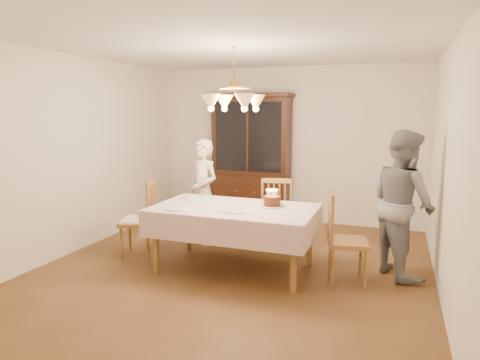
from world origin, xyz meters
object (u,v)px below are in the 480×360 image
at_px(china_hutch, 251,161).
at_px(birthday_cake, 272,202).
at_px(dining_table, 234,213).
at_px(elderly_woman, 203,192).
at_px(chair_far_side, 278,216).

distance_m(china_hutch, birthday_cake, 2.30).
bearing_deg(birthday_cake, china_hutch, 115.05).
bearing_deg(dining_table, elderly_woman, 133.93).
bearing_deg(china_hutch, elderly_woman, -98.98).
height_order(dining_table, elderly_woman, elderly_woman).
relative_size(china_hutch, chair_far_side, 2.16).
distance_m(elderly_woman, birthday_cake, 1.36).
height_order(chair_far_side, elderly_woman, elderly_woman).
height_order(chair_far_side, birthday_cake, chair_far_side).
bearing_deg(china_hutch, dining_table, -76.07).
height_order(china_hutch, elderly_woman, china_hutch).
bearing_deg(chair_far_side, china_hutch, 122.57).
height_order(dining_table, china_hutch, china_hutch).
xyz_separation_m(dining_table, chair_far_side, (0.27, 0.95, -0.24)).
distance_m(dining_table, elderly_woman, 1.14).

